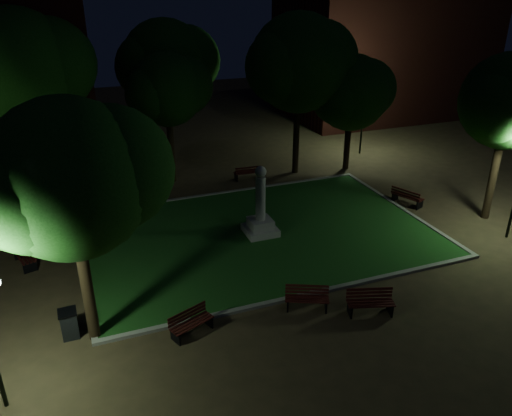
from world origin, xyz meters
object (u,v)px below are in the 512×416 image
Objects in this scene: bench_left_side at (26,256)px; bench_far_side at (248,173)px; monument at (260,216)px; bicycle at (21,226)px; bench_near_right at (370,303)px; bench_near_left at (307,298)px; bench_right_side at (407,197)px; trash_bin at (69,324)px; bench_west_near at (191,323)px.

bench_far_side is (11.57, 5.71, 0.00)m from bench_left_side.
monument is 1.85× the size of bicycle.
bench_near_left is at bearing 169.06° from bench_near_right.
bench_far_side is 12.20m from bicycle.
bench_far_side is at bearing 23.12° from bench_right_side.
bench_left_side is 5.55m from trash_bin.
monument reaches higher than bench_left_side.
bench_near_right is 9.87m from bench_right_side.
bench_near_right is at bearing -137.41° from bicycle.
bench_west_near is at bearing -129.40° from monument.
bench_right_side is at bearing -105.25° from bicycle.
bench_near_left is 4.11m from bench_west_near.
trash_bin reaches higher than bench_near_right.
trash_bin reaches higher than bench_far_side.
trash_bin is (-7.78, 1.33, 0.10)m from bench_near_left.
bench_far_side is 1.62× the size of trash_bin.
monument is 5.79m from bench_near_left.
bench_near_right is at bearing 114.20° from bench_right_side.
trash_bin is 0.57× the size of bicycle.
monument reaches higher than bench_near_left.
monument reaches higher than trash_bin.
bench_left_side reaches higher than bench_near_left.
bicycle reaches higher than bench_right_side.
monument is 7.30m from bench_west_near.
bench_right_side is (8.17, 0.40, -0.54)m from monument.
bicycle is (-0.30, 2.87, 0.06)m from bench_left_side.
trash_bin is at bearing -1.46° from bench_left_side.
bench_near_right is 0.98× the size of bicycle.
bicycle is (-1.76, 8.22, -0.04)m from trash_bin.
bench_right_side is 8.91m from bench_far_side.
bench_near_left reaches higher than bench_west_near.
bicycle reaches higher than bench_left_side.
bench_right_side is (6.78, 7.17, 0.01)m from bench_near_right.
monument reaches higher than bench_far_side.
bench_west_near is at bearing 66.29° from bench_far_side.
bench_far_side is (2.33, 12.39, 0.01)m from bench_near_left.
bench_west_near is 10.88m from bicycle.
bench_near_left is at bearing -9.68° from trash_bin.
bench_near_right is at bearing 38.62° from bench_left_side.
bicycle is (-10.05, 3.80, -0.50)m from monument.
trash_bin is at bearing -176.27° from bench_near_right.
trash_bin is (-16.46, -4.82, 0.07)m from bench_right_side.
bench_west_near is 1.60× the size of trash_bin.
bench_far_side is (-6.36, 6.25, -0.02)m from bench_right_side.
bench_near_right reaches higher than bench_far_side.
trash_bin is (1.46, -5.35, 0.10)m from bench_left_side.
bench_left_side is at bearing 168.66° from bench_near_left.
trash_bin is at bearing -165.17° from bench_near_left.
trash_bin reaches higher than bench_near_left.
monument is 2.01× the size of bench_near_left.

